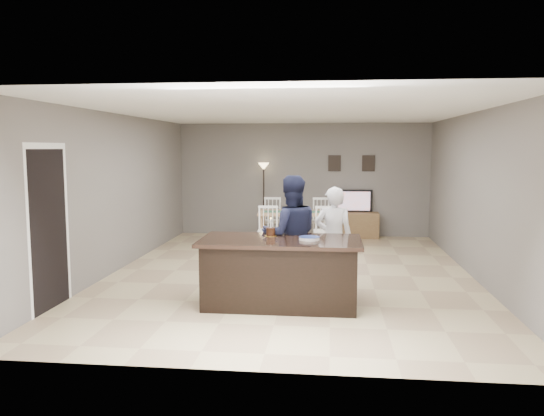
# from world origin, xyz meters

# --- Properties ---
(floor) EXTENTS (8.00, 8.00, 0.00)m
(floor) POSITION_xyz_m (0.00, 0.00, 0.00)
(floor) COLOR tan
(floor) RESTS_ON ground
(room_shell) EXTENTS (8.00, 8.00, 8.00)m
(room_shell) POSITION_xyz_m (0.00, 0.00, 1.68)
(room_shell) COLOR slate
(room_shell) RESTS_ON floor
(kitchen_island) EXTENTS (2.15, 1.10, 0.90)m
(kitchen_island) POSITION_xyz_m (0.00, -1.80, 0.45)
(kitchen_island) COLOR black
(kitchen_island) RESTS_ON floor
(tv_console) EXTENTS (1.20, 0.40, 0.60)m
(tv_console) POSITION_xyz_m (1.20, 3.77, 0.30)
(tv_console) COLOR brown
(tv_console) RESTS_ON floor
(television) EXTENTS (0.91, 0.12, 0.53)m
(television) POSITION_xyz_m (1.20, 3.84, 0.86)
(television) COLOR black
(television) RESTS_ON tv_console
(tv_screen_glow) EXTENTS (0.78, 0.00, 0.78)m
(tv_screen_glow) POSITION_xyz_m (1.20, 3.76, 0.87)
(tv_screen_glow) COLOR #EC501A
(tv_screen_glow) RESTS_ON tv_console
(picture_frames) EXTENTS (1.10, 0.02, 0.38)m
(picture_frames) POSITION_xyz_m (1.15, 3.98, 1.75)
(picture_frames) COLOR black
(picture_frames) RESTS_ON room_shell
(doorway) EXTENTS (0.00, 2.10, 2.65)m
(doorway) POSITION_xyz_m (-2.99, -2.30, 1.26)
(doorway) COLOR black
(doorway) RESTS_ON floor
(woman) EXTENTS (0.57, 0.37, 1.55)m
(woman) POSITION_xyz_m (0.71, -0.92, 0.77)
(woman) COLOR silver
(woman) RESTS_ON floor
(man) EXTENTS (0.96, 0.82, 1.73)m
(man) POSITION_xyz_m (0.10, -1.25, 0.86)
(man) COLOR #1A1E3A
(man) RESTS_ON floor
(birthday_cake) EXTENTS (0.17, 0.17, 0.26)m
(birthday_cake) POSITION_xyz_m (-0.16, -1.57, 0.96)
(birthday_cake) COLOR yellow
(birthday_cake) RESTS_ON kitchen_island
(plate_stack) EXTENTS (0.28, 0.28, 0.04)m
(plate_stack) POSITION_xyz_m (0.38, -1.83, 0.92)
(plate_stack) COLOR white
(plate_stack) RESTS_ON kitchen_island
(dining_table) EXTENTS (1.67, 1.91, 0.99)m
(dining_table) POSITION_xyz_m (-0.05, 2.40, 0.63)
(dining_table) COLOR tan
(dining_table) RESTS_ON floor
(floor_lamp) EXTENTS (0.26, 0.26, 1.76)m
(floor_lamp) POSITION_xyz_m (-0.93, 3.79, 1.36)
(floor_lamp) COLOR black
(floor_lamp) RESTS_ON floor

